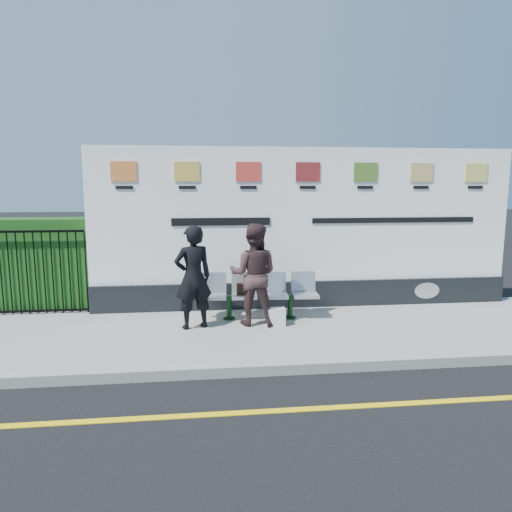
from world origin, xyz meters
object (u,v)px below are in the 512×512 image
Objects in this scene: billboard at (306,239)px; woman_left at (193,277)px; woman_right at (254,274)px; bench at (260,306)px.

billboard is 4.75× the size of woman_left.
woman_left is 1.00m from woman_right.
bench is at bearing -100.98° from woman_right.
woman_right is (-1.11, -1.05, -0.45)m from billboard.
billboard is 3.94× the size of bench.
billboard is 1.64m from bench.
billboard is at bearing -170.16° from woman_left.
billboard is at bearing -122.68° from woman_right.
billboard is 4.73× the size of woman_right.
billboard reaches higher than woman_left.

